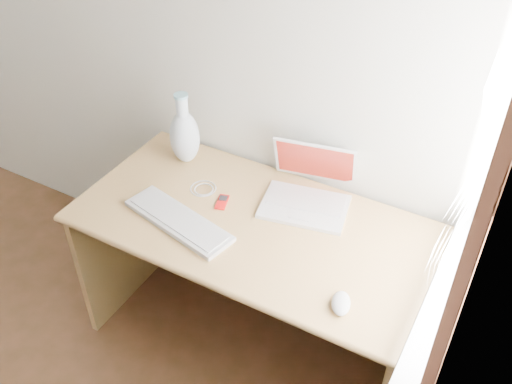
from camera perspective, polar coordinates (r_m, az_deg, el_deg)
The scene contains 10 objects.
back_wall at distance 2.68m, azimuth -14.81°, elevation 17.83°, with size 3.50×0.04×2.60m, color white.
window at distance 1.64m, azimuth 22.46°, elevation 1.10°, with size 0.11×0.99×1.10m.
desk at distance 2.41m, azimuth 0.64°, elevation -5.50°, with size 1.39×0.69×0.73m.
laptop at distance 2.27m, azimuth 5.40°, elevation 0.02°, with size 0.38×0.34×0.23m.
external_keyboard at distance 2.22m, azimuth -7.77°, elevation -2.83°, with size 0.49×0.24×0.02m.
mouse at distance 1.92m, azimuth 8.50°, elevation -10.95°, with size 0.06×0.10×0.04m, color white.
ipod at distance 2.30m, azimuth -3.41°, elevation -1.00°, with size 0.07×0.10×0.01m.
cable_coil at distance 2.37m, azimuth -5.30°, elevation 0.35°, with size 0.11×0.11×0.01m, color white.
remote at distance 2.30m, azimuth -8.61°, elevation -1.41°, with size 0.03×0.08×0.01m, color white.
vase at distance 2.47m, azimuth -7.16°, elevation 5.67°, with size 0.13×0.13×0.33m.
Camera 1 is at (1.75, -0.06, 2.20)m, focal length 40.00 mm.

